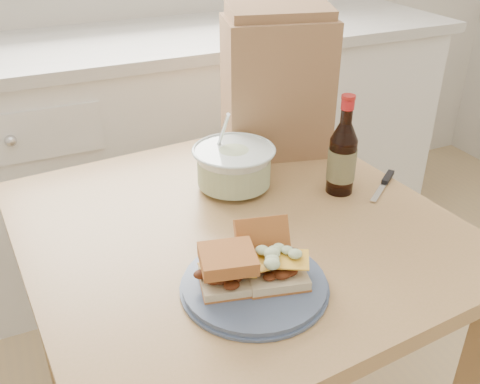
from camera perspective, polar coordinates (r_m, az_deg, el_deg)
name	(u,v)px	position (r m, az deg, el deg)	size (l,w,h in m)	color
cabinet_run	(150,153)	(2.20, -9.55, 4.10)	(2.50, 0.64, 0.94)	white
dining_table	(236,261)	(1.26, -0.42, -7.42)	(0.98, 0.98, 0.76)	#AF7E53
plate	(254,285)	(1.01, 1.54, -9.87)	(0.27, 0.27, 0.02)	#485775
sandwich_left	(228,269)	(0.97, -1.31, -8.19)	(0.12, 0.11, 0.07)	beige
sandwich_right	(271,258)	(1.01, 3.35, -7.09)	(0.13, 0.17, 0.09)	beige
coleslaw_bowl	(234,168)	(1.31, -0.65, 2.54)	(0.20, 0.20, 0.20)	silver
beer_bottle	(342,157)	(1.30, 10.85, 3.70)	(0.07, 0.07, 0.25)	black
knife	(386,181)	(1.40, 15.27, 1.16)	(0.14, 0.11, 0.01)	silver
paper_bag	(277,87)	(1.47, 3.94, 11.10)	(0.28, 0.18, 0.37)	#9E6C4C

